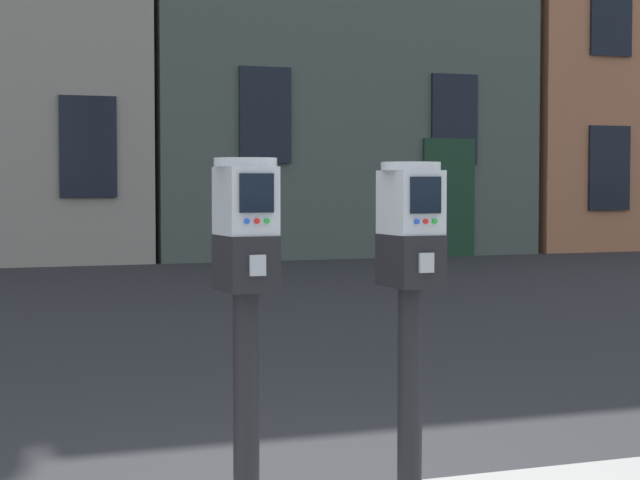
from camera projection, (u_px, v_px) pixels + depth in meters
parking_meter_near_kerb at (246, 274)px, 3.90m from camera, size 0.22×0.25×1.27m
parking_meter_twin_adjacent at (410, 271)px, 4.13m from camera, size 0.22×0.25×1.26m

